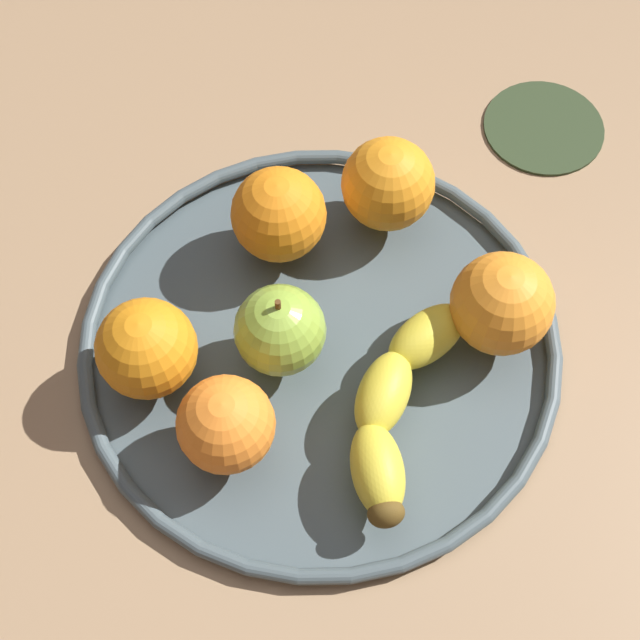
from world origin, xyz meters
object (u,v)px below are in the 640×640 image
at_px(fruit_bowl, 320,344).
at_px(apple, 280,330).
at_px(orange_front_right, 147,349).
at_px(orange_back_right, 502,304).
at_px(ambient_coaster, 544,126).
at_px(orange_back_left, 388,184).
at_px(orange_front_left, 279,214).
at_px(orange_center, 226,424).
at_px(banana, 396,403).

distance_m(fruit_bowl, apple, 0.05).
bearing_deg(apple, orange_front_right, -52.93).
relative_size(apple, orange_back_right, 0.98).
xyz_separation_m(apple, orange_front_right, (0.06, -0.08, 0.00)).
bearing_deg(ambient_coaster, apple, -17.36).
bearing_deg(fruit_bowl, orange_back_left, -177.23).
distance_m(fruit_bowl, orange_front_left, 0.11).
xyz_separation_m(orange_front_right, orange_back_left, (-0.22, 0.09, 0.00)).
height_order(fruit_bowl, orange_front_right, orange_front_right).
bearing_deg(orange_front_right, orange_back_right, 125.22).
bearing_deg(orange_center, fruit_bowl, 169.91).
height_order(banana, orange_front_left, orange_front_left).
distance_m(fruit_bowl, orange_center, 0.12).
relative_size(banana, orange_center, 2.75).
distance_m(apple, orange_back_right, 0.17).
xyz_separation_m(fruit_bowl, orange_front_right, (0.08, -0.10, 0.05)).
height_order(orange_back_right, orange_center, orange_back_right).
height_order(apple, orange_front_left, same).
xyz_separation_m(orange_front_left, ambient_coaster, (-0.23, 0.15, -0.05)).
relative_size(orange_back_left, ambient_coaster, 0.70).
bearing_deg(ambient_coaster, orange_center, -13.61).
bearing_deg(fruit_bowl, banana, 68.57).
distance_m(banana, orange_front_left, 0.18).
relative_size(orange_front_right, ambient_coaster, 0.69).
xyz_separation_m(fruit_bowl, ambient_coaster, (-0.29, 0.08, -0.01)).
xyz_separation_m(orange_front_left, orange_center, (0.17, 0.05, -0.00)).
relative_size(banana, orange_back_right, 2.47).
distance_m(orange_back_right, orange_back_left, 0.14).
xyz_separation_m(orange_center, orange_back_left, (-0.24, 0.01, 0.00)).
xyz_separation_m(orange_back_left, ambient_coaster, (-0.16, 0.08, -0.05)).
relative_size(apple, orange_center, 1.09).
height_order(apple, ambient_coaster, apple).
height_order(orange_back_left, ambient_coaster, orange_back_left).
xyz_separation_m(orange_center, ambient_coaster, (-0.40, 0.10, -0.05)).
height_order(fruit_bowl, orange_front_left, orange_front_left).
distance_m(apple, orange_front_right, 0.10).
height_order(orange_front_left, orange_center, orange_front_left).
bearing_deg(apple, orange_center, 1.44).
bearing_deg(orange_front_left, fruit_bowl, 47.08).
bearing_deg(banana, orange_back_right, 152.72).
bearing_deg(fruit_bowl, ambient_coaster, 165.13).
bearing_deg(fruit_bowl, apple, -41.88).
relative_size(orange_center, orange_back_left, 0.93).
distance_m(orange_front_left, orange_front_right, 0.15).
bearing_deg(orange_center, apple, -178.56).
bearing_deg(orange_back_left, orange_front_left, -43.95).
relative_size(orange_front_left, orange_front_right, 1.01).
distance_m(apple, orange_front_left, 0.10).
height_order(orange_front_left, orange_front_right, orange_front_left).
height_order(banana, orange_front_right, orange_front_right).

